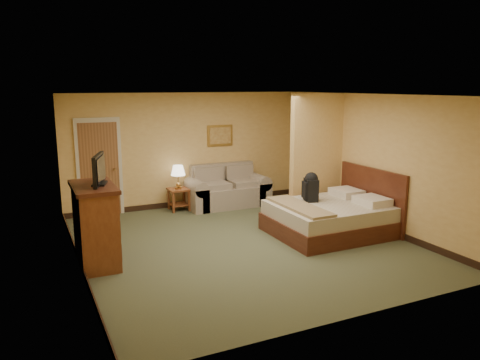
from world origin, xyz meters
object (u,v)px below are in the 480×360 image
loveseat (227,192)px  bed (333,217)px  dresser (95,225)px  coffee_table (286,205)px

loveseat → bed: bed is taller
dresser → bed: (4.29, -0.30, -0.32)m
loveseat → dresser: bearing=-143.4°
dresser → bed: 4.31m
coffee_table → dresser: (-3.98, -0.91, 0.35)m
loveseat → dresser: size_ratio=1.49×
loveseat → coffee_table: size_ratio=2.40×
coffee_table → dresser: bearing=-167.1°
coffee_table → bed: 1.25m
coffee_table → bed: bearing=-75.8°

